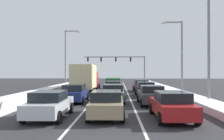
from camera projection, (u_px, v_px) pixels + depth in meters
ground_plane at (113, 95)px, 25.64m from camera, size 120.53×120.53×0.00m
lane_stripe_between_right_lane_and_center_lane at (127, 92)px, 30.23m from camera, size 0.14×50.99×0.01m
lane_stripe_between_center_lane_and_left_lane at (101, 91)px, 30.32m from camera, size 0.14×50.99×0.01m
snow_bank_right_shoulder at (168, 90)px, 30.09m from camera, size 1.92×50.99×0.47m
snow_bank_left_shoulder at (61, 88)px, 30.47m from camera, size 1.58×50.99×0.83m
sedan_red_right_lane_nearest at (172, 105)px, 12.75m from camera, size 2.00×4.50×1.51m
sedan_charcoal_right_lane_second at (151, 95)px, 18.47m from camera, size 2.00×4.50×1.51m
sedan_black_right_lane_third at (145, 89)px, 24.56m from camera, size 2.00×4.50×1.51m
sedan_maroon_right_lane_fourth at (141, 86)px, 30.19m from camera, size 2.00×4.50×1.51m
sedan_tan_center_lane_nearest at (107, 104)px, 13.34m from camera, size 2.00×4.50×1.51m
sedan_gray_center_lane_second at (113, 93)px, 19.98m from camera, size 2.00×4.50×1.51m
sedan_white_center_lane_third at (113, 88)px, 26.80m from camera, size 2.00×4.50×1.51m
suv_green_center_lane_fourth at (113, 83)px, 33.61m from camera, size 2.16×4.90×1.67m
sedan_silver_left_lane_nearest at (50, 104)px, 13.15m from camera, size 2.00×4.50×1.51m
sedan_navy_left_lane_second at (75, 93)px, 19.86m from camera, size 2.00×4.50×1.51m
box_truck_left_lane_third at (85, 78)px, 26.95m from camera, size 2.53×7.20×3.36m
suv_charcoal_left_lane_fourth at (92, 82)px, 34.75m from camera, size 2.16×4.90×1.67m
traffic_light_gantry at (122, 62)px, 53.42m from camera, size 14.00×0.47×6.20m
street_lamp_right_near at (205, 35)px, 18.52m from camera, size 2.66×0.36×9.34m
street_lamp_right_mid at (179, 50)px, 27.77m from camera, size 2.66×0.36×8.66m
street_lamp_left_mid at (67, 54)px, 38.29m from camera, size 2.66×0.36×9.42m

